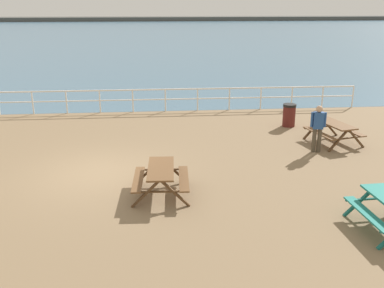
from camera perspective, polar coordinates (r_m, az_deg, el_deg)
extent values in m
cube|color=#846B4C|center=(14.10, -11.76, -4.06)|extent=(30.00, 24.00, 0.20)
cube|color=#476B84|center=(65.95, -6.75, 13.61)|extent=(142.00, 90.00, 0.01)
cube|color=#4C4C47|center=(108.86, -6.20, 15.40)|extent=(142.00, 6.00, 1.80)
cube|color=white|center=(21.20, -9.72, 6.79)|extent=(23.00, 0.06, 0.06)
cube|color=white|center=(21.29, -9.65, 5.54)|extent=(23.00, 0.05, 0.05)
cylinder|color=white|center=(21.95, -19.70, 4.97)|extent=(0.07, 0.07, 1.05)
cylinder|color=white|center=(21.61, -15.75, 5.16)|extent=(0.07, 0.07, 1.05)
cylinder|color=white|center=(21.38, -11.70, 5.33)|extent=(0.07, 0.07, 1.05)
cylinder|color=white|center=(21.26, -7.57, 5.48)|extent=(0.07, 0.07, 1.05)
cylinder|color=white|center=(21.24, -3.42, 5.59)|extent=(0.07, 0.07, 1.05)
cylinder|color=white|center=(21.34, 0.72, 5.68)|extent=(0.07, 0.07, 1.05)
cylinder|color=white|center=(21.55, 4.80, 5.74)|extent=(0.07, 0.07, 1.05)
cylinder|color=white|center=(21.86, 8.78, 5.77)|extent=(0.07, 0.07, 1.05)
cylinder|color=white|center=(22.27, 12.64, 5.77)|extent=(0.07, 0.07, 1.05)
cylinder|color=white|center=(22.78, 16.34, 5.75)|extent=(0.07, 0.07, 1.05)
cylinder|color=white|center=(23.38, 19.86, 5.71)|extent=(0.07, 0.07, 1.05)
cube|color=brown|center=(12.11, -4.01, -3.16)|extent=(0.78, 1.83, 0.05)
cube|color=brown|center=(12.26, -6.89, -4.50)|extent=(0.34, 1.81, 0.04)
cube|color=brown|center=(12.22, -1.07, -4.44)|extent=(0.34, 1.81, 0.04)
cube|color=#50351E|center=(12.99, -5.55, -3.47)|extent=(0.80, 0.12, 0.79)
cube|color=#50351E|center=(12.97, -2.24, -3.43)|extent=(0.80, 0.12, 0.79)
cube|color=#50351E|center=(12.96, -3.90, -3.27)|extent=(1.50, 0.13, 0.04)
cube|color=#50351E|center=(11.56, -5.94, -6.33)|extent=(0.80, 0.12, 0.79)
cube|color=#50351E|center=(11.53, -2.19, -6.29)|extent=(0.80, 0.12, 0.79)
cube|color=#50351E|center=(11.52, -4.07, -6.11)|extent=(1.50, 0.13, 0.04)
cube|color=brown|center=(17.20, 17.77, 2.49)|extent=(1.12, 1.92, 0.05)
cube|color=brown|center=(16.92, 15.99, 1.35)|extent=(0.70, 1.81, 0.04)
cube|color=brown|center=(17.65, 19.29, 1.71)|extent=(0.70, 1.81, 0.04)
cube|color=#50351E|center=(17.69, 15.19, 1.89)|extent=(0.79, 0.27, 0.79)
cube|color=#50351E|center=(18.12, 17.16, 2.09)|extent=(0.79, 0.27, 0.79)
cube|color=#50351E|center=(17.89, 16.20, 2.13)|extent=(1.47, 0.43, 0.04)
cube|color=#50351E|center=(16.49, 18.20, 0.43)|extent=(0.79, 0.27, 0.79)
cube|color=#50351E|center=(16.95, 20.22, 0.68)|extent=(0.79, 0.27, 0.79)
cube|color=#50351E|center=(16.70, 19.24, 0.70)|extent=(1.47, 0.43, 0.04)
cube|color=#1E7A70|center=(11.08, 21.47, -8.28)|extent=(0.36, 1.81, 0.04)
cube|color=#165B54|center=(11.83, 20.65, -6.87)|extent=(0.80, 0.12, 0.79)
cube|color=#165B54|center=(12.00, 22.26, -6.49)|extent=(1.50, 0.14, 0.04)
cylinder|color=#4C4233|center=(16.15, 15.96, 0.46)|extent=(0.14, 0.14, 0.85)
cylinder|color=#4C4233|center=(16.11, 15.33, 0.48)|extent=(0.14, 0.14, 0.85)
cube|color=#264C8C|center=(15.94, 15.86, 2.92)|extent=(0.37, 0.27, 0.58)
cylinder|color=#264C8C|center=(15.98, 16.64, 2.99)|extent=(0.09, 0.09, 0.52)
cylinder|color=#264C8C|center=(15.89, 15.09, 3.04)|extent=(0.09, 0.09, 0.52)
sphere|color=tan|center=(15.84, 15.99, 4.33)|extent=(0.23, 0.23, 0.23)
cylinder|color=#591E19|center=(19.12, 12.30, 3.47)|extent=(0.52, 0.52, 0.85)
cylinder|color=black|center=(19.01, 12.39, 4.85)|extent=(0.55, 0.55, 0.10)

